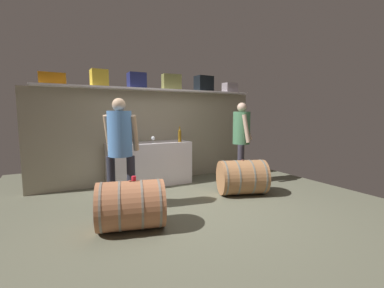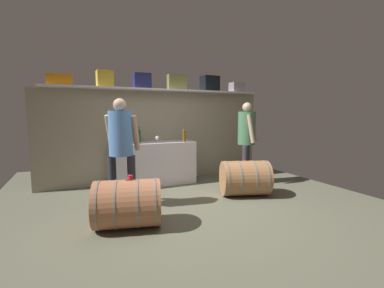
% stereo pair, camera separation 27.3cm
% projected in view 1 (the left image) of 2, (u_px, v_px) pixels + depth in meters
% --- Properties ---
extents(ground_plane, '(6.21, 7.43, 0.02)m').
position_uv_depth(ground_plane, '(186.00, 201.00, 4.54)').
color(ground_plane, '#5D5D4B').
extents(back_wall_panel, '(5.01, 0.10, 1.97)m').
position_uv_depth(back_wall_panel, '(154.00, 136.00, 5.82)').
color(back_wall_panel, gray).
rests_on(back_wall_panel, ground).
extents(high_shelf_board, '(4.61, 0.40, 0.03)m').
position_uv_depth(high_shelf_board, '(156.00, 90.00, 5.58)').
color(high_shelf_board, white).
rests_on(high_shelf_board, back_wall_panel).
extents(toolcase_orange, '(0.44, 0.24, 0.20)m').
position_uv_depth(toolcase_orange, '(52.00, 79.00, 4.67)').
color(toolcase_orange, orange).
rests_on(toolcase_orange, high_shelf_board).
extents(toolcase_yellow, '(0.31, 0.29, 0.31)m').
position_uv_depth(toolcase_yellow, '(99.00, 78.00, 5.03)').
color(toolcase_yellow, yellow).
rests_on(toolcase_yellow, high_shelf_board).
extents(toolcase_navy, '(0.35, 0.30, 0.31)m').
position_uv_depth(toolcase_navy, '(137.00, 81.00, 5.37)').
color(toolcase_navy, navy).
rests_on(toolcase_navy, high_shelf_board).
extents(toolcase_olive, '(0.41, 0.23, 0.33)m').
position_uv_depth(toolcase_olive, '(171.00, 82.00, 5.73)').
color(toolcase_olive, olive).
rests_on(toolcase_olive, high_shelf_board).
extents(toolcase_black, '(0.41, 0.30, 0.34)m').
position_uv_depth(toolcase_black, '(204.00, 84.00, 6.10)').
color(toolcase_black, black).
rests_on(toolcase_black, high_shelf_board).
extents(toolcase_grey, '(0.35, 0.24, 0.23)m').
position_uv_depth(toolcase_grey, '(230.00, 88.00, 6.46)').
color(toolcase_grey, gray).
rests_on(toolcase_grey, high_shelf_board).
extents(work_cabinet, '(1.70, 0.57, 0.89)m').
position_uv_depth(work_cabinet, '(150.00, 164.00, 5.48)').
color(work_cabinet, white).
rests_on(work_cabinet, ground).
extents(wine_bottle_amber, '(0.07, 0.07, 0.32)m').
position_uv_depth(wine_bottle_amber, '(180.00, 135.00, 5.51)').
color(wine_bottle_amber, brown).
rests_on(wine_bottle_amber, work_cabinet).
extents(wine_bottle_green, '(0.06, 0.06, 0.32)m').
position_uv_depth(wine_bottle_green, '(134.00, 136.00, 5.43)').
color(wine_bottle_green, '#2C562D').
rests_on(wine_bottle_green, work_cabinet).
extents(wine_glass, '(0.08, 0.08, 0.14)m').
position_uv_depth(wine_glass, '(153.00, 138.00, 5.30)').
color(wine_glass, white).
rests_on(wine_glass, work_cabinet).
extents(wine_barrel_near, '(0.97, 0.81, 0.64)m').
position_uv_depth(wine_barrel_near, '(131.00, 205.00, 3.38)').
color(wine_barrel_near, '#A66745').
rests_on(wine_barrel_near, ground).
extents(wine_barrel_far, '(1.00, 0.87, 0.64)m').
position_uv_depth(wine_barrel_far, '(242.00, 177.00, 4.84)').
color(wine_barrel_far, '#9E6C44').
rests_on(wine_barrel_far, ground).
extents(tasting_cup, '(0.06, 0.06, 0.06)m').
position_uv_depth(tasting_cup, '(134.00, 178.00, 3.36)').
color(tasting_cup, red).
rests_on(tasting_cup, wine_barrel_near).
extents(winemaker_pouring, '(0.52, 0.53, 1.71)m').
position_uv_depth(winemaker_pouring, '(242.00, 134.00, 5.64)').
color(winemaker_pouring, '#312E3A').
rests_on(winemaker_pouring, ground).
extents(visitor_tasting, '(0.57, 0.50, 1.71)m').
position_uv_depth(visitor_tasting, '(120.00, 142.00, 4.01)').
color(visitor_tasting, '#292A37').
rests_on(visitor_tasting, ground).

